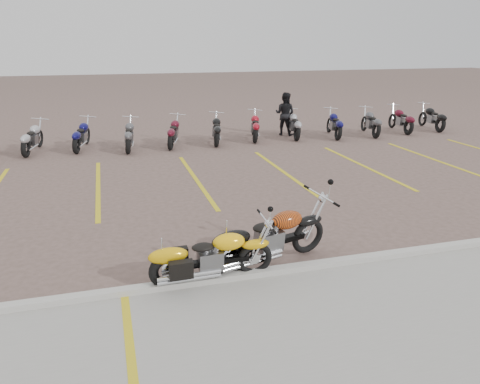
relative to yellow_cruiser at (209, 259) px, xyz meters
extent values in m
plane|color=#735952|center=(0.93, 1.95, -0.42)|extent=(100.00, 100.00, 0.00)
cube|color=#9E9B93|center=(0.93, -2.55, -0.42)|extent=(60.00, 5.00, 0.01)
cube|color=#ADAAA3|center=(0.93, -0.05, -0.36)|extent=(60.00, 0.18, 0.12)
torus|color=black|center=(0.78, 0.02, -0.12)|extent=(0.61, 0.12, 0.60)
torus|color=black|center=(-0.66, -0.01, -0.12)|extent=(0.64, 0.17, 0.64)
cube|color=black|center=(0.06, 0.00, -0.07)|extent=(1.21, 0.14, 0.09)
cube|color=slate|center=(0.01, 0.00, -0.01)|extent=(0.40, 0.29, 0.32)
ellipsoid|color=yellow|center=(0.32, 0.01, 0.27)|extent=(0.55, 0.31, 0.28)
ellipsoid|color=black|center=(-0.11, 0.00, 0.23)|extent=(0.37, 0.25, 0.11)
torus|color=black|center=(1.97, 0.56, -0.08)|extent=(0.70, 0.29, 0.69)
torus|color=black|center=(0.38, 0.14, -0.08)|extent=(0.75, 0.36, 0.73)
cube|color=black|center=(1.17, 0.35, -0.02)|extent=(1.36, 0.47, 0.11)
cube|color=slate|center=(1.12, 0.34, 0.04)|extent=(0.51, 0.42, 0.36)
ellipsoid|color=black|center=(1.46, 0.43, 0.36)|extent=(0.68, 0.48, 0.32)
ellipsoid|color=black|center=(0.99, 0.31, 0.32)|extent=(0.47, 0.37, 0.13)
imported|color=black|center=(5.78, 11.46, 0.46)|extent=(1.09, 1.07, 1.77)
camera|label=1|loc=(-1.42, -6.75, 3.37)|focal=35.00mm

